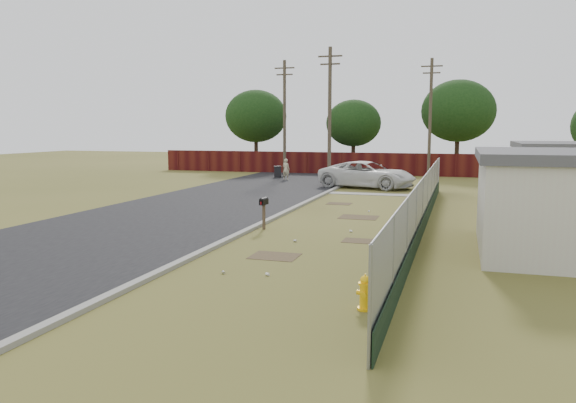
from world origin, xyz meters
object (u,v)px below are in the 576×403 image
(mailbox, at_px, (264,204))
(pickup_truck, at_px, (367,175))
(pedestrian, at_px, (286,169))
(fire_hydrant, at_px, (365,293))
(trash_bin, at_px, (278,172))

(mailbox, relative_size, pickup_truck, 0.20)
(pickup_truck, xyz_separation_m, pedestrian, (-6.60, 3.77, -0.06))
(fire_hydrant, height_order, trash_bin, trash_bin)
(pedestrian, bearing_deg, pickup_truck, 163.01)
(fire_hydrant, relative_size, trash_bin, 0.87)
(mailbox, xyz_separation_m, pickup_truck, (1.33, 15.88, -0.11))
(mailbox, height_order, pedestrian, pedestrian)
(trash_bin, bearing_deg, fire_hydrant, -68.52)
(fire_hydrant, xyz_separation_m, mailbox, (-5.16, 8.24, 0.59))
(pickup_truck, bearing_deg, mailbox, -171.49)
(mailbox, bearing_deg, pedestrian, 105.01)
(pickup_truck, bearing_deg, fire_hydrant, -157.69)
(pedestrian, bearing_deg, fire_hydrant, 123.28)
(fire_hydrant, xyz_separation_m, trash_bin, (-11.61, 29.51, 0.10))
(pickup_truck, relative_size, pedestrian, 3.89)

